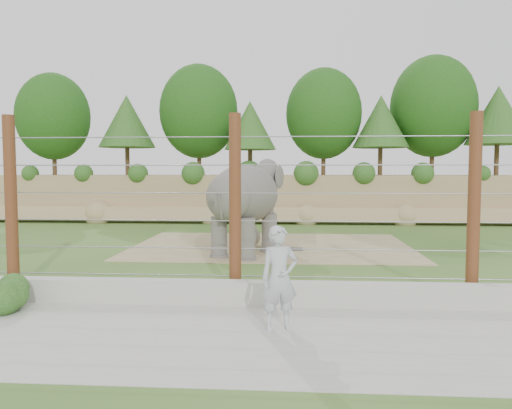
# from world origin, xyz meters

# --- Properties ---
(ground) EXTENTS (90.00, 90.00, 0.00)m
(ground) POSITION_xyz_m (0.00, 0.00, 0.00)
(ground) COLOR #34581E
(ground) RESTS_ON ground
(back_embankment) EXTENTS (30.00, 5.52, 8.77)m
(back_embankment) POSITION_xyz_m (0.59, 12.68, 3.97)
(back_embankment) COLOR #9B875B
(back_embankment) RESTS_ON ground
(dirt_patch) EXTENTS (10.00, 7.00, 0.02)m
(dirt_patch) POSITION_xyz_m (0.50, 3.00, 0.01)
(dirt_patch) COLOR #8F7E5B
(dirt_patch) RESTS_ON ground
(drain_grate) EXTENTS (1.00, 0.60, 0.03)m
(drain_grate) POSITION_xyz_m (1.12, 2.15, 0.04)
(drain_grate) COLOR #262628
(drain_grate) RESTS_ON dirt_patch
(elephant) EXTENTS (2.98, 4.16, 3.10)m
(elephant) POSITION_xyz_m (-0.30, 1.05, 1.55)
(elephant) COLOR #625B57
(elephant) RESTS_ON ground
(stone_ball) EXTENTS (0.73, 0.73, 0.73)m
(stone_ball) POSITION_xyz_m (-0.25, 2.70, 0.38)
(stone_ball) COLOR gray
(stone_ball) RESTS_ON dirt_patch
(retaining_wall) EXTENTS (26.00, 0.35, 0.50)m
(retaining_wall) POSITION_xyz_m (0.00, -5.00, 0.25)
(retaining_wall) COLOR #AAA89E
(retaining_wall) RESTS_ON ground
(walkway) EXTENTS (26.00, 4.00, 0.01)m
(walkway) POSITION_xyz_m (0.00, -7.00, 0.01)
(walkway) COLOR #AAA89E
(walkway) RESTS_ON ground
(barrier_fence) EXTENTS (20.26, 0.26, 4.00)m
(barrier_fence) POSITION_xyz_m (0.00, -4.50, 2.00)
(barrier_fence) COLOR #502F13
(barrier_fence) RESTS_ON ground
(walkway_shrub) EXTENTS (0.73, 0.73, 0.73)m
(walkway_shrub) POSITION_xyz_m (-4.41, -5.80, 0.37)
(walkway_shrub) COLOR #1D501A
(walkway_shrub) RESTS_ON walkway
(zookeeper) EXTENTS (0.77, 0.62, 1.82)m
(zookeeper) POSITION_xyz_m (1.00, -6.56, 0.92)
(zookeeper) COLOR #AEB2B7
(zookeeper) RESTS_ON walkway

